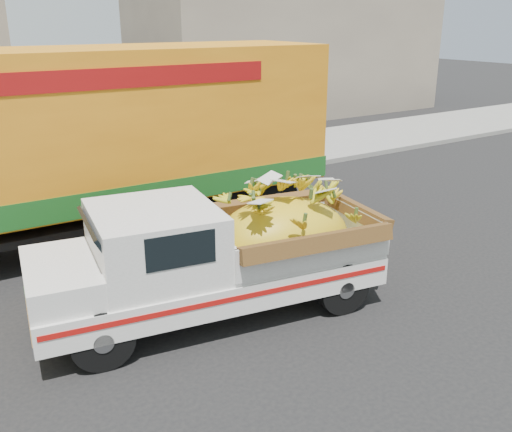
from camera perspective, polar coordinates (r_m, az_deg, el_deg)
ground at (r=8.48m, az=-11.36°, el=-11.83°), size 100.00×100.00×0.00m
curb at (r=14.16m, az=-21.46°, el=0.43°), size 60.00×0.25×0.15m
sidewalk at (r=16.15m, az=-23.14°, el=2.41°), size 60.00×4.00×0.14m
building_right at (r=27.78m, az=3.31°, el=16.53°), size 14.00×6.00×6.00m
pickup_truck at (r=8.68m, az=-2.18°, el=-3.47°), size 5.40×2.69×1.81m
semi_trailer at (r=11.26m, az=-21.56°, el=6.63°), size 12.02×2.82×3.80m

